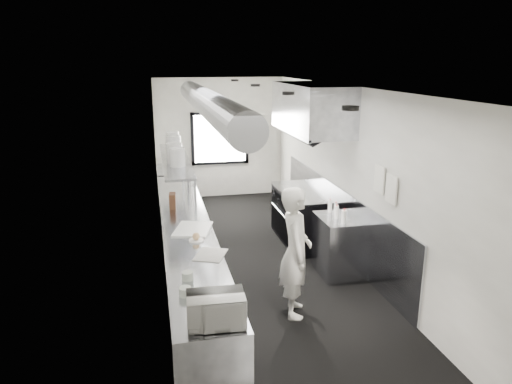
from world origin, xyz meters
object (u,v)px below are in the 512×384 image
microwave (216,309)px  plate_stack_d (173,141)px  prep_counter (188,253)px  line_cook (296,252)px  deli_tub_a (185,292)px  plate_stack_c (173,146)px  small_plate (196,240)px  squeeze_bottle_e (330,206)px  knife_block (173,201)px  plate_stack_a (177,157)px  squeeze_bottle_a (344,217)px  squeeze_bottle_b (344,215)px  deli_tub_b (188,276)px  squeeze_bottle_c (336,212)px  cutting_board (193,229)px  far_work_table (174,189)px  squeeze_bottle_d (336,208)px  exhaust_hood (311,108)px  pass_shelf (176,160)px  bottle_station (340,245)px  range (304,216)px  plate_stack_b (175,153)px

microwave → plate_stack_d: plate_stack_d is taller
prep_counter → line_cook: size_ratio=3.53×
deli_tub_a → plate_stack_c: (0.11, 3.81, 0.81)m
microwave → small_plate: size_ratio=2.39×
squeeze_bottle_e → plate_stack_d: bearing=136.9°
line_cook → knife_block: bearing=47.2°
plate_stack_a → squeeze_bottle_a: (2.26, -1.35, -0.71)m
squeeze_bottle_b → line_cook: bearing=-139.4°
deli_tub_b → knife_block: size_ratio=0.52×
deli_tub_b → small_plate: (0.20, 1.12, -0.04)m
line_cook → knife_block: (-1.42, 2.05, 0.17)m
line_cook → plate_stack_c: 3.28m
line_cook → squeeze_bottle_c: line_cook is taller
deli_tub_a → squeeze_bottle_a: size_ratio=0.63×
line_cook → deli_tub_b: bearing=125.6°
deli_tub_b → cutting_board: bearing=82.9°
line_cook → squeeze_bottle_c: (0.94, 1.00, 0.15)m
far_work_table → plate_stack_d: size_ratio=3.35×
far_work_table → deli_tub_b: (-0.12, -5.51, 0.49)m
small_plate → plate_stack_a: size_ratio=0.70×
plate_stack_d → squeeze_bottle_d: 3.30m
exhaust_hood → squeeze_bottle_e: size_ratio=10.93×
exhaust_hood → cutting_board: exhaust_hood is taller
plate_stack_c → plate_stack_d: (0.02, 0.55, -0.00)m
prep_counter → far_work_table: bearing=90.0°
plate_stack_a → squeeze_bottle_e: (2.26, -0.81, -0.71)m
squeeze_bottle_e → line_cook: bearing=-126.4°
far_work_table → squeeze_bottle_d: (2.28, -3.71, 0.54)m
far_work_table → microwave: microwave is taller
prep_counter → pass_shelf: 1.85m
plate_stack_c → squeeze_bottle_a: size_ratio=1.84×
deli_tub_b → squeeze_bottle_a: (2.35, 1.34, 0.06)m
line_cook → squeeze_bottle_e: (0.95, 1.28, 0.15)m
bottle_station → plate_stack_c: size_ratio=2.45×
exhaust_hood → plate_stack_c: exhaust_hood is taller
range → knife_block: knife_block is taller
deli_tub_b → small_plate: bearing=79.9°
squeeze_bottle_b → deli_tub_a: bearing=-143.5°
bottle_station → far_work_table: bearing=120.5°
deli_tub_b → line_cook: bearing=23.1°
prep_counter → knife_block: size_ratio=25.19×
deli_tub_b → knife_block: knife_block is taller
bottle_station → squeeze_bottle_c: (-0.09, -0.02, 0.55)m
range → squeeze_bottle_a: squeeze_bottle_a is taller
squeeze_bottle_a → squeeze_bottle_e: size_ratio=0.99×
plate_stack_b → squeeze_bottle_c: plate_stack_b is taller
pass_shelf → small_plate: 2.28m
knife_block → plate_stack_a: 0.70m
deli_tub_b → exhaust_hood: bearing=51.8°
plate_stack_a → squeeze_bottle_d: (2.32, -0.89, -0.72)m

